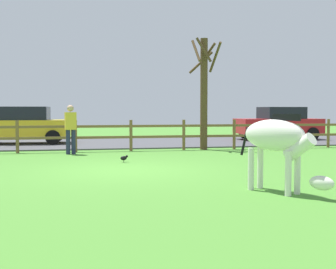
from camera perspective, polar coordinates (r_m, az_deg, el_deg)
ground_plane at (r=11.07m, az=-5.33°, el=-4.53°), size 60.00×60.00×0.00m
parking_asphalt at (r=20.30m, az=-8.13°, el=-0.96°), size 28.00×7.40×0.05m
paddock_fence at (r=15.96m, az=-8.24°, el=0.13°), size 21.56×0.11×1.12m
bare_tree at (r=16.63m, az=4.63°, el=5.84°), size 1.02×0.98×4.10m
zebra at (r=8.18m, az=13.88°, el=-0.82°), size 1.18×1.74×1.41m
crow_on_grass at (r=12.63m, az=-5.64°, el=-3.00°), size 0.21×0.10×0.20m
parked_car_red at (r=22.12m, az=13.99°, el=1.44°), size 4.01×1.90×1.56m
parked_car_yellow at (r=19.83m, az=-18.05°, el=1.19°), size 4.08×2.04×1.56m
visitor_near_fence at (r=15.14m, az=-12.34°, el=0.94°), size 0.40×0.29×1.64m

